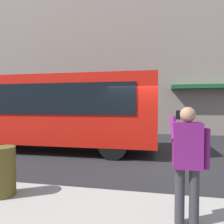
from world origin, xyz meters
TOP-DOWN VIEW (x-y plane):
  - ground_plane at (0.00, 0.00)m, footprint 60.00×60.00m
  - building_facade_far at (-0.02, -6.80)m, footprint 28.00×1.55m
  - red_bus at (4.13, -0.52)m, footprint 9.05×2.54m
  - pedestrian_photographer at (-0.75, 4.51)m, footprint 0.53×0.52m
  - rubbish_bin at (2.56, 4.17)m, footprint 0.48×0.48m

SIDE VIEW (x-z plane):
  - ground_plane at x=0.00m, z-range 0.00..0.00m
  - rubbish_bin at x=2.56m, z-range 0.15..1.08m
  - pedestrian_photographer at x=-0.75m, z-range 0.29..1.99m
  - red_bus at x=4.13m, z-range 0.14..3.22m
  - building_facade_far at x=-0.02m, z-range -0.01..11.99m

